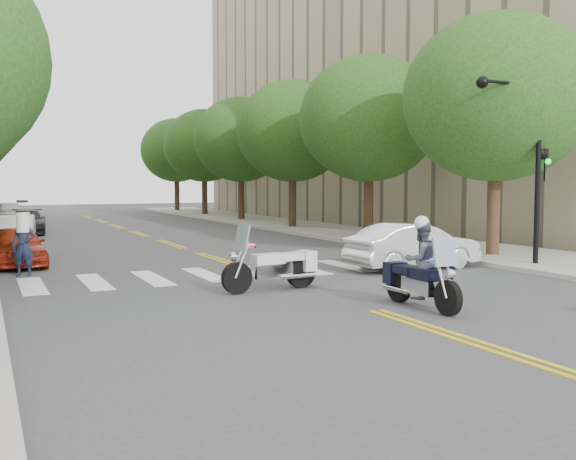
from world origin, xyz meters
TOP-DOWN VIEW (x-y plane):
  - ground at (0.00, 0.00)m, footprint 140.00×140.00m
  - sidewalk_right at (9.50, 22.00)m, footprint 5.00×60.00m
  - building_right at (26.00, 26.00)m, footprint 26.00×44.00m
  - tree_r_0 at (8.80, 6.00)m, footprint 6.40×6.40m
  - tree_r_1 at (8.80, 14.00)m, footprint 6.40×6.40m
  - tree_r_2 at (8.80, 22.00)m, footprint 6.40×6.40m
  - tree_r_3 at (8.80, 30.00)m, footprint 6.40×6.40m
  - tree_r_4 at (8.80, 38.00)m, footprint 6.40×6.40m
  - tree_r_5 at (8.80, 46.00)m, footprint 6.40×6.40m
  - traffic_signal_pole at (7.72, 3.50)m, footprint 2.82×0.42m
  - motorcycle_police at (1.05, -0.06)m, footprint 0.81×2.41m
  - motorcycle_parked at (-0.74, 3.26)m, footprint 2.58×0.75m
  - officer_standing at (-6.26, 8.50)m, footprint 0.74×0.62m
  - convertible at (4.61, 4.94)m, footprint 4.36×1.72m
  - parked_car_a at (-6.30, 11.00)m, footprint 1.70×3.84m
  - parked_car_b at (-6.00, 17.99)m, footprint 1.75×4.02m
  - parked_car_c at (-6.30, 23.50)m, footprint 2.04×4.25m
  - parked_car_d at (-5.20, 24.50)m, footprint 2.07×4.44m
  - parked_car_e at (-5.65, 34.00)m, footprint 2.06×4.38m

SIDE VIEW (x-z plane):
  - ground at x=0.00m, z-range 0.00..0.00m
  - sidewalk_right at x=9.50m, z-range 0.00..0.15m
  - motorcycle_parked at x=-0.74m, z-range -0.25..1.41m
  - parked_car_c at x=-6.30m, z-range 0.00..1.17m
  - parked_car_d at x=-5.20m, z-range 0.00..1.26m
  - parked_car_b at x=-6.00m, z-range 0.00..1.28m
  - parked_car_a at x=-6.30m, z-range 0.00..1.29m
  - convertible at x=4.61m, z-range 0.00..1.41m
  - parked_car_e at x=-5.65m, z-range 0.00..1.45m
  - officer_standing at x=-6.26m, z-range 0.00..1.74m
  - motorcycle_police at x=1.05m, z-range -0.11..1.85m
  - traffic_signal_pole at x=7.72m, z-range 0.72..6.72m
  - tree_r_0 at x=8.80m, z-range 1.33..9.78m
  - tree_r_1 at x=8.80m, z-range 1.33..9.78m
  - tree_r_2 at x=8.80m, z-range 1.33..9.78m
  - tree_r_3 at x=8.80m, z-range 1.33..9.78m
  - tree_r_4 at x=8.80m, z-range 1.33..9.78m
  - tree_r_5 at x=8.80m, z-range 1.33..9.78m
  - building_right at x=26.00m, z-range 0.00..22.00m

